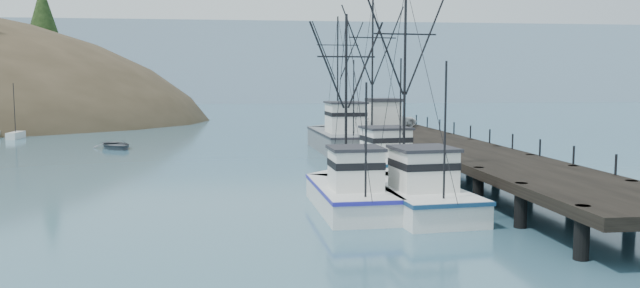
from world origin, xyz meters
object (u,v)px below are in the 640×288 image
object	(u,v)px
trawler_near	(411,192)
work_vessel	(341,137)
motorboat	(116,149)
trawler_far	(377,159)
pier_shed	(383,113)
pickup_truck	(391,120)
pier	(460,151)
trawler_mid	(349,193)

from	to	relation	value
trawler_near	work_vessel	bearing A→B (deg)	88.80
motorboat	trawler_near	bearing A→B (deg)	-82.96
trawler_far	pier_shed	size ratio (longest dim) A/B	3.97
work_vessel	pickup_truck	size ratio (longest dim) A/B	2.94
trawler_near	pickup_truck	distance (m)	28.89
pier_shed	pickup_truck	xyz separation A→B (m)	(1.02, 0.98, -0.70)
pier	pier_shed	distance (m)	17.18
trawler_mid	work_vessel	size ratio (longest dim) A/B	0.67
work_vessel	pier_shed	size ratio (longest dim) A/B	4.76
pier	motorboat	distance (m)	33.69
pier_shed	pickup_truck	bearing A→B (deg)	43.68
pier	trawler_mid	world-z (taller)	trawler_mid
pier_shed	motorboat	xyz separation A→B (m)	(-25.28, 3.35, -3.42)
trawler_mid	trawler_far	xyz separation A→B (m)	(4.24, 12.91, 0.00)
motorboat	pier_shed	bearing A→B (deg)	-34.32
trawler_mid	pickup_truck	world-z (taller)	trawler_mid
pier_shed	trawler_mid	bearing A→B (deg)	-106.30
trawler_far	pier	bearing A→B (deg)	-29.68
trawler_near	trawler_far	size ratio (longest dim) A/B	0.92
trawler_near	work_vessel	distance (m)	26.41
pickup_truck	work_vessel	bearing A→B (deg)	86.65
pier	pier_shed	world-z (taller)	pier_shed
trawler_far	motorboat	world-z (taller)	trawler_far
trawler_far	work_vessel	xyz separation A→B (m)	(-0.57, 13.22, 0.41)
pickup_truck	pier	bearing A→B (deg)	158.80
pier	trawler_mid	distance (m)	13.73
pier	motorboat	world-z (taller)	pier
pier	motorboat	size ratio (longest dim) A/B	8.96
pier_shed	motorboat	size ratio (longest dim) A/B	0.65
pier_shed	work_vessel	bearing A→B (deg)	-168.39
trawler_near	pickup_truck	world-z (taller)	trawler_near
trawler_mid	pier_shed	bearing A→B (deg)	73.70
pier	work_vessel	xyz separation A→B (m)	(-5.72, 16.15, -0.46)
trawler_far	pickup_truck	world-z (taller)	trawler_far
pickup_truck	trawler_far	bearing A→B (deg)	140.02
trawler_mid	motorboat	xyz separation A→B (m)	(-17.39, 30.34, -0.82)
pickup_truck	trawler_near	bearing A→B (deg)	145.67
pier	motorboat	bearing A→B (deg)	142.74
pier	trawler_far	world-z (taller)	trawler_far
trawler_mid	pickup_truck	bearing A→B (deg)	72.32
work_vessel	motorboat	distance (m)	21.51
pier	work_vessel	size ratio (longest dim) A/B	2.89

